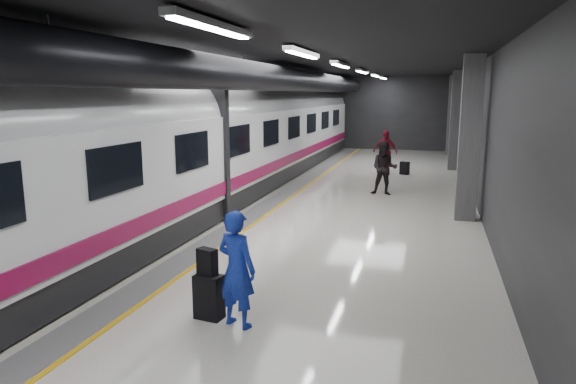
% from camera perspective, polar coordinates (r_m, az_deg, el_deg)
% --- Properties ---
extents(ground, '(40.00, 40.00, 0.00)m').
position_cam_1_polar(ground, '(13.79, 0.15, -3.68)').
color(ground, silver).
rests_on(ground, ground).
extents(platform_hall, '(10.02, 40.02, 4.51)m').
position_cam_1_polar(platform_hall, '(14.35, 0.10, 11.16)').
color(platform_hall, black).
rests_on(platform_hall, ground).
extents(train, '(3.05, 38.00, 4.05)m').
position_cam_1_polar(train, '(14.64, -12.22, 5.16)').
color(train, black).
rests_on(train, ground).
extents(traveler_main, '(0.75, 0.60, 1.80)m').
position_cam_1_polar(traveler_main, '(7.76, -5.72, -8.50)').
color(traveler_main, '#1A35C8').
rests_on(traveler_main, ground).
extents(suitcase_main, '(0.46, 0.33, 0.70)m').
position_cam_1_polar(suitcase_main, '(8.25, -8.78, -11.43)').
color(suitcase_main, black).
rests_on(suitcase_main, ground).
extents(shoulder_bag, '(0.35, 0.26, 0.42)m').
position_cam_1_polar(shoulder_bag, '(8.09, -8.97, -7.66)').
color(shoulder_bag, black).
rests_on(shoulder_bag, suitcase_main).
extents(traveler_far_a, '(0.91, 0.72, 1.86)m').
position_cam_1_polar(traveler_far_a, '(18.03, 10.65, 2.60)').
color(traveler_far_a, black).
rests_on(traveler_far_a, ground).
extents(traveler_far_b, '(1.21, 0.79, 1.91)m').
position_cam_1_polar(traveler_far_b, '(23.02, 10.73, 4.42)').
color(traveler_far_b, maroon).
rests_on(traveler_far_b, ground).
extents(suitcase_far, '(0.44, 0.35, 0.56)m').
position_cam_1_polar(suitcase_far, '(22.97, 12.83, 2.63)').
color(suitcase_far, black).
rests_on(suitcase_far, ground).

